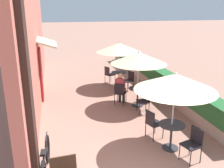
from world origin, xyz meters
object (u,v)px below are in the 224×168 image
Objects in this scene: patio_umbrella_near at (175,82)px; patio_table_far at (119,77)px; patio_umbrella_mid at (139,58)px; cafe_chair_near_left at (153,122)px; bicycle_leaning at (46,161)px; cafe_chair_mid_back at (148,89)px; patio_umbrella_far at (119,48)px; cafe_chair_far_right at (109,74)px; cafe_chair_far_left at (129,79)px; cafe_chair_mid_right at (145,99)px; seated_patron_mid_left at (121,87)px; patio_table_mid at (138,94)px; cafe_chair_mid_left at (120,92)px; cafe_chair_near_right at (193,142)px; patio_table_near at (171,132)px; coffee_cup_mid at (138,86)px.

patio_umbrella_near reaches higher than patio_table_far.
cafe_chair_near_left is at bearing -99.15° from patio_umbrella_mid.
patio_table_far is 6.83m from bicycle_leaning.
cafe_chair_mid_back is 0.41× the size of patio_umbrella_far.
cafe_chair_far_right is at bearing 69.49° from bicycle_leaning.
cafe_chair_far_right is (-0.34, 0.60, 0.02)m from patio_table_far.
cafe_chair_far_right is (-0.68, 1.20, 0.00)m from cafe_chair_far_left.
cafe_chair_far_left is (0.23, 2.60, 0.00)m from cafe_chair_mid_right.
cafe_chair_far_right is (0.14, 2.71, -0.17)m from seated_patron_mid_left.
patio_umbrella_mid is at bearing 6.34° from cafe_chair_mid_right.
seated_patron_mid_left reaches higher than cafe_chair_mid_right.
cafe_chair_mid_left is at bearing 153.33° from patio_table_mid.
cafe_chair_far_right is at bearing 97.64° from patio_umbrella_mid.
patio_table_mid is 0.83× the size of cafe_chair_far_right.
patio_umbrella_near reaches higher than cafe_chair_near_left.
patio_umbrella_near reaches higher than cafe_chair_near_right.
cafe_chair_far_left is (0.66, 4.37, 0.00)m from cafe_chair_near_left.
cafe_chair_mid_back and cafe_chair_far_left have the same top height.
patio_table_far is (0.05, 5.61, 0.00)m from patio_table_near.
cafe_chair_near_right is 1.00× the size of cafe_chair_mid_left.
cafe_chair_mid_left is (-0.49, 3.41, 0.02)m from patio_table_near.
cafe_chair_mid_right reaches higher than patio_table_far.
patio_umbrella_near is at bearing -48.77° from cafe_chair_mid_left.
patio_umbrella_near is 1.72× the size of seated_patron_mid_left.
patio_umbrella_far is at bearing 91.72° from patio_table_mid.
patio_umbrella_far reaches higher than seated_patron_mid_left.
cafe_chair_near_left is 1.00× the size of cafe_chair_near_right.
seated_patron_mid_left is at bearing 97.02° from patio_umbrella_near.
seated_patron_mid_left is at bearing 144.04° from patio_table_mid.
cafe_chair_mid_back reaches higher than coffee_cup_mid.
cafe_chair_mid_right reaches higher than coffee_cup_mid.
cafe_chair_mid_left is (-0.76, 4.05, 0.00)m from cafe_chair_near_right.
cafe_chair_mid_right is at bearing 151.72° from cafe_chair_far_left.
cafe_chair_mid_back is (1.14, -0.02, -0.17)m from seated_patron_mid_left.
cafe_chair_near_right and cafe_chair_mid_left have the same top height.
cafe_chair_near_right is at bearing 155.44° from cafe_chair_far_left.
patio_table_near is 0.83× the size of cafe_chair_far_left.
patio_umbrella_near is at bearing 10.13° from bicycle_leaning.
bicycle_leaning is (-3.53, 0.28, -0.16)m from cafe_chair_near_right.
seated_patron_mid_left is 1.44× the size of cafe_chair_mid_right.
patio_table_far is at bearing 6.34° from cafe_chair_far_right.
patio_umbrella_near reaches higher than cafe_chair_mid_right.
cafe_chair_near_right is 3.98m from patio_umbrella_mid.
bicycle_leaning is at bearing -119.03° from patio_umbrella_far.
patio_table_near is at bearing -116.57° from patio_umbrella_near.
cafe_chair_far_right is 7.21m from bicycle_leaning.
patio_umbrella_mid is 23.86× the size of coffee_cup_mid.
patio_table_far is 0.83× the size of cafe_chair_far_left.
patio_umbrella_mid is 1.53m from cafe_chair_mid_back.
patio_table_near is 3.44m from cafe_chair_mid_left.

